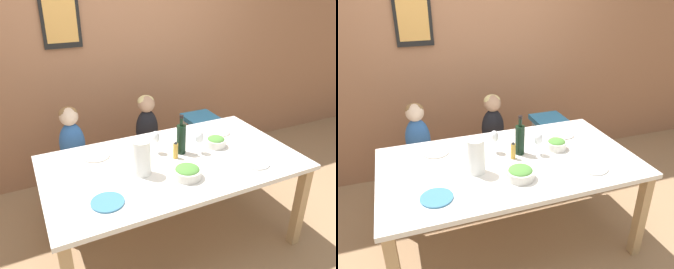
% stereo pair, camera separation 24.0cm
% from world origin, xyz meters
% --- Properties ---
extents(ground_plane, '(14.00, 14.00, 0.00)m').
position_xyz_m(ground_plane, '(0.00, 0.00, 0.00)').
color(ground_plane, '#9E7A56').
extents(wall_back, '(10.00, 0.09, 2.70)m').
position_xyz_m(wall_back, '(-0.00, 1.33, 1.35)').
color(wall_back, '#9E6B4C').
rests_on(wall_back, ground_plane).
extents(dining_table, '(1.87, 1.05, 0.75)m').
position_xyz_m(dining_table, '(0.00, 0.00, 0.67)').
color(dining_table, white).
rests_on(dining_table, ground_plane).
extents(chair_far_left, '(0.38, 0.41, 0.48)m').
position_xyz_m(chair_far_left, '(-0.59, 0.76, 0.40)').
color(chair_far_left, silver).
rests_on(chair_far_left, ground_plane).
extents(chair_far_center, '(0.38, 0.41, 0.48)m').
position_xyz_m(chair_far_center, '(0.11, 0.76, 0.40)').
color(chair_far_center, silver).
rests_on(chair_far_center, ground_plane).
extents(chair_right_highchair, '(0.32, 0.35, 0.69)m').
position_xyz_m(chair_right_highchair, '(0.71, 0.76, 0.54)').
color(chair_right_highchair, silver).
rests_on(chair_right_highchair, ground_plane).
extents(person_child_left, '(0.22, 0.16, 0.53)m').
position_xyz_m(person_child_left, '(-0.59, 0.76, 0.76)').
color(person_child_left, '#3366B2').
rests_on(person_child_left, chair_far_left).
extents(person_child_center, '(0.22, 0.16, 0.53)m').
position_xyz_m(person_child_center, '(0.11, 0.76, 0.76)').
color(person_child_center, black).
rests_on(person_child_center, chair_far_center).
extents(wine_bottle, '(0.07, 0.07, 0.31)m').
position_xyz_m(wine_bottle, '(0.11, 0.08, 0.87)').
color(wine_bottle, black).
rests_on(wine_bottle, dining_table).
extents(paper_towel_roll, '(0.12, 0.12, 0.25)m').
position_xyz_m(paper_towel_roll, '(-0.27, -0.07, 0.87)').
color(paper_towel_roll, white).
rests_on(paper_towel_roll, dining_table).
extents(wine_glass_near, '(0.07, 0.07, 0.18)m').
position_xyz_m(wine_glass_near, '(0.24, 0.02, 0.87)').
color(wine_glass_near, white).
rests_on(wine_glass_near, dining_table).
extents(wine_glass_far, '(0.07, 0.07, 0.18)m').
position_xyz_m(wine_glass_far, '(-0.06, 0.17, 0.87)').
color(wine_glass_far, white).
rests_on(wine_glass_far, dining_table).
extents(salad_bowl_large, '(0.19, 0.19, 0.08)m').
position_xyz_m(salad_bowl_large, '(-0.01, -0.24, 0.79)').
color(salad_bowl_large, silver).
rests_on(salad_bowl_large, dining_table).
extents(salad_bowl_small, '(0.16, 0.16, 0.08)m').
position_xyz_m(salad_bowl_small, '(0.41, 0.06, 0.79)').
color(salad_bowl_small, silver).
rests_on(salad_bowl_small, dining_table).
extents(dinner_plate_front_left, '(0.20, 0.20, 0.01)m').
position_xyz_m(dinner_plate_front_left, '(-0.58, -0.29, 0.75)').
color(dinner_plate_front_left, teal).
rests_on(dinner_plate_front_left, dining_table).
extents(dinner_plate_back_left, '(0.20, 0.20, 0.01)m').
position_xyz_m(dinner_plate_back_left, '(-0.49, 0.30, 0.75)').
color(dinner_plate_back_left, silver).
rests_on(dinner_plate_back_left, dining_table).
extents(dinner_plate_back_right, '(0.20, 0.20, 0.01)m').
position_xyz_m(dinner_plate_back_right, '(0.58, 0.27, 0.75)').
color(dinner_plate_back_right, silver).
rests_on(dinner_plate_back_right, dining_table).
extents(dinner_plate_front_right, '(0.20, 0.20, 0.01)m').
position_xyz_m(dinner_plate_front_right, '(0.52, -0.30, 0.75)').
color(dinner_plate_front_right, silver).
rests_on(dinner_plate_front_right, dining_table).
extents(condiment_bottle_hot_sauce, '(0.04, 0.04, 0.14)m').
position_xyz_m(condiment_bottle_hot_sauce, '(0.04, 0.03, 0.81)').
color(condiment_bottle_hot_sauce, '#BC8E33').
rests_on(condiment_bottle_hot_sauce, dining_table).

